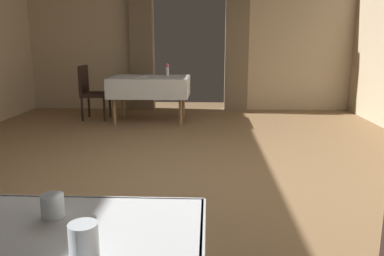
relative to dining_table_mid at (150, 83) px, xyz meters
name	(u,v)px	position (x,y,z in m)	size (l,w,h in m)	color
ground	(168,181)	(0.60, -2.95, -0.64)	(10.08, 10.08, 0.00)	olive
wall_back	(189,32)	(0.60, 1.23, 0.87)	(6.40, 0.27, 3.00)	tan
dining_table_mid	(150,83)	(0.00, 0.00, 0.00)	(1.31, 0.94, 0.75)	olive
chair_mid_left	(91,90)	(-1.04, 0.08, -0.13)	(0.44, 0.44, 0.93)	black
glass_near_b	(84,244)	(0.66, -5.59, 0.16)	(0.08, 0.08, 0.12)	silver
glass_near_c	(53,206)	(0.47, -5.32, 0.15)	(0.08, 0.08, 0.08)	silver
flower_vase_mid	(167,69)	(0.28, 0.19, 0.22)	(0.07, 0.07, 0.21)	silver
plate_mid_b	(141,76)	(-0.16, 0.06, 0.11)	(0.21, 0.21, 0.01)	white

